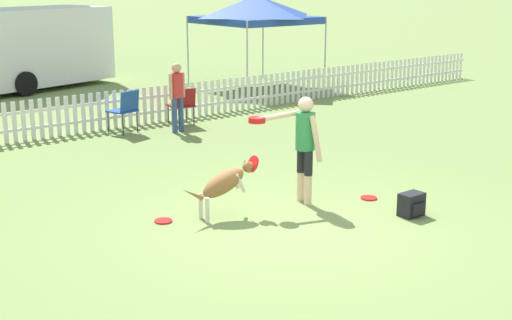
{
  "coord_description": "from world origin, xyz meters",
  "views": [
    {
      "loc": [
        -6.0,
        -6.79,
        3.26
      ],
      "look_at": [
        -0.02,
        0.71,
        0.75
      ],
      "focal_mm": 50.0,
      "sensor_mm": 36.0,
      "label": 1
    }
  ],
  "objects_px": {
    "leaping_dog": "(225,183)",
    "spectator_standing": "(177,91)",
    "folding_chair_green_right": "(126,108)",
    "frisbee_near_dog": "(163,221)",
    "equipment_trailer": "(20,47)",
    "backpack_on_grass": "(412,205)",
    "canopy_tent_secondary": "(256,9)",
    "frisbee_near_handler": "(369,198)",
    "handler_person": "(302,138)",
    "folding_chair_blue_left": "(182,103)"
  },
  "relations": [
    {
      "from": "leaping_dog",
      "to": "backpack_on_grass",
      "type": "xyz_separation_m",
      "value": [
        2.06,
        -1.58,
        -0.33
      ]
    },
    {
      "from": "backpack_on_grass",
      "to": "canopy_tent_secondary",
      "type": "bearing_deg",
      "value": 62.0
    },
    {
      "from": "folding_chair_blue_left",
      "to": "equipment_trailer",
      "type": "xyz_separation_m",
      "value": [
        -0.86,
        7.21,
        0.72
      ]
    },
    {
      "from": "leaping_dog",
      "to": "equipment_trailer",
      "type": "distance_m",
      "value": 12.98
    },
    {
      "from": "folding_chair_green_right",
      "to": "frisbee_near_handler",
      "type": "bearing_deg",
      "value": 78.73
    },
    {
      "from": "frisbee_near_handler",
      "to": "folding_chair_green_right",
      "type": "distance_m",
      "value": 6.36
    },
    {
      "from": "frisbee_near_dog",
      "to": "backpack_on_grass",
      "type": "xyz_separation_m",
      "value": [
        2.83,
        -1.94,
        0.15
      ]
    },
    {
      "from": "backpack_on_grass",
      "to": "canopy_tent_secondary",
      "type": "height_order",
      "value": "canopy_tent_secondary"
    },
    {
      "from": "leaping_dog",
      "to": "equipment_trailer",
      "type": "relative_size",
      "value": 0.19
    },
    {
      "from": "folding_chair_green_right",
      "to": "frisbee_near_dog",
      "type": "bearing_deg",
      "value": 49.27
    },
    {
      "from": "handler_person",
      "to": "equipment_trailer",
      "type": "bearing_deg",
      "value": 5.53
    },
    {
      "from": "backpack_on_grass",
      "to": "equipment_trailer",
      "type": "distance_m",
      "value": 14.41
    },
    {
      "from": "handler_person",
      "to": "backpack_on_grass",
      "type": "distance_m",
      "value": 1.81
    },
    {
      "from": "folding_chair_blue_left",
      "to": "folding_chair_green_right",
      "type": "bearing_deg",
      "value": 10.06
    },
    {
      "from": "folding_chair_blue_left",
      "to": "folding_chair_green_right",
      "type": "relative_size",
      "value": 0.91
    },
    {
      "from": "equipment_trailer",
      "to": "canopy_tent_secondary",
      "type": "bearing_deg",
      "value": -49.49
    },
    {
      "from": "folding_chair_green_right",
      "to": "spectator_standing",
      "type": "relative_size",
      "value": 0.63
    },
    {
      "from": "leaping_dog",
      "to": "folding_chair_blue_left",
      "type": "distance_m",
      "value": 6.3
    },
    {
      "from": "handler_person",
      "to": "folding_chair_blue_left",
      "type": "xyz_separation_m",
      "value": [
        1.67,
        5.77,
        -0.48
      ]
    },
    {
      "from": "handler_person",
      "to": "frisbee_near_handler",
      "type": "height_order",
      "value": "handler_person"
    },
    {
      "from": "leaping_dog",
      "to": "equipment_trailer",
      "type": "xyz_separation_m",
      "value": [
        2.04,
        12.8,
        0.73
      ]
    },
    {
      "from": "frisbee_near_handler",
      "to": "frisbee_near_dog",
      "type": "xyz_separation_m",
      "value": [
        -2.95,
        1.04,
        0.0
      ]
    },
    {
      "from": "backpack_on_grass",
      "to": "folding_chair_blue_left",
      "type": "xyz_separation_m",
      "value": [
        0.85,
        7.16,
        0.34
      ]
    },
    {
      "from": "leaping_dog",
      "to": "spectator_standing",
      "type": "xyz_separation_m",
      "value": [
        2.45,
        5.06,
        0.38
      ]
    },
    {
      "from": "frisbee_near_dog",
      "to": "spectator_standing",
      "type": "bearing_deg",
      "value": 55.47
    },
    {
      "from": "handler_person",
      "to": "spectator_standing",
      "type": "height_order",
      "value": "handler_person"
    },
    {
      "from": "canopy_tent_secondary",
      "to": "folding_chair_green_right",
      "type": "bearing_deg",
      "value": -151.84
    },
    {
      "from": "backpack_on_grass",
      "to": "folding_chair_green_right",
      "type": "relative_size",
      "value": 0.37
    },
    {
      "from": "spectator_standing",
      "to": "frisbee_near_handler",
      "type": "bearing_deg",
      "value": 77.98
    },
    {
      "from": "spectator_standing",
      "to": "canopy_tent_secondary",
      "type": "bearing_deg",
      "value": -152.62
    },
    {
      "from": "backpack_on_grass",
      "to": "spectator_standing",
      "type": "distance_m",
      "value": 6.69
    },
    {
      "from": "leaping_dog",
      "to": "folding_chair_green_right",
      "type": "bearing_deg",
      "value": 173.87
    },
    {
      "from": "leaping_dog",
      "to": "backpack_on_grass",
      "type": "distance_m",
      "value": 2.61
    },
    {
      "from": "spectator_standing",
      "to": "equipment_trailer",
      "type": "height_order",
      "value": "equipment_trailer"
    },
    {
      "from": "frisbee_near_handler",
      "to": "canopy_tent_secondary",
      "type": "relative_size",
      "value": 0.08
    },
    {
      "from": "frisbee_near_handler",
      "to": "equipment_trailer",
      "type": "xyz_separation_m",
      "value": [
        -0.12,
        13.47,
        1.22
      ]
    },
    {
      "from": "handler_person",
      "to": "spectator_standing",
      "type": "bearing_deg",
      "value": -3.93
    },
    {
      "from": "handler_person",
      "to": "folding_chair_blue_left",
      "type": "relative_size",
      "value": 1.87
    },
    {
      "from": "frisbee_near_handler",
      "to": "frisbee_near_dog",
      "type": "relative_size",
      "value": 1.0
    },
    {
      "from": "leaping_dog",
      "to": "folding_chair_green_right",
      "type": "xyz_separation_m",
      "value": [
        1.53,
        5.63,
        0.06
      ]
    },
    {
      "from": "backpack_on_grass",
      "to": "canopy_tent_secondary",
      "type": "relative_size",
      "value": 0.12
    },
    {
      "from": "leaping_dog",
      "to": "spectator_standing",
      "type": "bearing_deg",
      "value": 163.2
    },
    {
      "from": "frisbee_near_dog",
      "to": "backpack_on_grass",
      "type": "bearing_deg",
      "value": -34.33
    },
    {
      "from": "handler_person",
      "to": "leaping_dog",
      "type": "bearing_deg",
      "value": 90.55
    },
    {
      "from": "leaping_dog",
      "to": "canopy_tent_secondary",
      "type": "relative_size",
      "value": 0.4
    },
    {
      "from": "spectator_standing",
      "to": "backpack_on_grass",
      "type": "bearing_deg",
      "value": 77.4
    },
    {
      "from": "folding_chair_blue_left",
      "to": "equipment_trailer",
      "type": "relative_size",
      "value": 0.14
    },
    {
      "from": "folding_chair_blue_left",
      "to": "equipment_trailer",
      "type": "distance_m",
      "value": 7.3
    },
    {
      "from": "canopy_tent_secondary",
      "to": "frisbee_near_handler",
      "type": "bearing_deg",
      "value": -119.68
    },
    {
      "from": "frisbee_near_handler",
      "to": "canopy_tent_secondary",
      "type": "bearing_deg",
      "value": 60.32
    }
  ]
}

